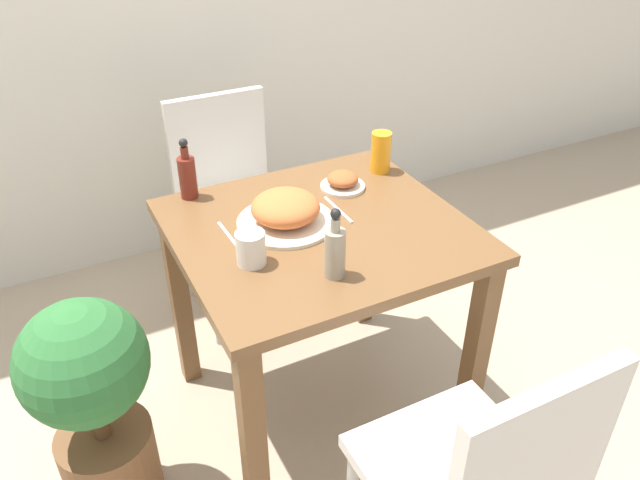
{
  "coord_description": "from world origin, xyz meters",
  "views": [
    {
      "loc": [
        -0.71,
        -1.4,
        1.71
      ],
      "look_at": [
        0.0,
        0.0,
        0.7
      ],
      "focal_mm": 35.0,
      "sensor_mm": 36.0,
      "label": 1
    }
  ],
  "objects_px": {
    "food_plate": "(286,211)",
    "drink_cup": "(251,248)",
    "juice_glass": "(381,152)",
    "sauce_bottle": "(335,250)",
    "potted_plant_left": "(94,402)",
    "chair_far": "(231,196)",
    "side_plate": "(343,182)",
    "chair_near": "(482,478)",
    "condiment_bottle": "(187,175)"
  },
  "relations": [
    {
      "from": "chair_near",
      "to": "side_plate",
      "type": "bearing_deg",
      "value": -99.42
    },
    {
      "from": "chair_far",
      "to": "juice_glass",
      "type": "distance_m",
      "value": 0.7
    },
    {
      "from": "chair_near",
      "to": "chair_far",
      "type": "relative_size",
      "value": 1.0
    },
    {
      "from": "juice_glass",
      "to": "chair_far",
      "type": "bearing_deg",
      "value": 127.94
    },
    {
      "from": "chair_far",
      "to": "condiment_bottle",
      "type": "xyz_separation_m",
      "value": [
        -0.26,
        -0.38,
        0.32
      ]
    },
    {
      "from": "sauce_bottle",
      "to": "condiment_bottle",
      "type": "distance_m",
      "value": 0.62
    },
    {
      "from": "food_plate",
      "to": "sauce_bottle",
      "type": "height_order",
      "value": "sauce_bottle"
    },
    {
      "from": "side_plate",
      "to": "drink_cup",
      "type": "bearing_deg",
      "value": -148.17
    },
    {
      "from": "chair_far",
      "to": "drink_cup",
      "type": "bearing_deg",
      "value": -104.95
    },
    {
      "from": "chair_far",
      "to": "side_plate",
      "type": "bearing_deg",
      "value": -69.14
    },
    {
      "from": "chair_near",
      "to": "potted_plant_left",
      "type": "height_order",
      "value": "chair_near"
    },
    {
      "from": "food_plate",
      "to": "condiment_bottle",
      "type": "bearing_deg",
      "value": 125.31
    },
    {
      "from": "food_plate",
      "to": "potted_plant_left",
      "type": "xyz_separation_m",
      "value": [
        -0.64,
        -0.12,
        -0.37
      ]
    },
    {
      "from": "side_plate",
      "to": "drink_cup",
      "type": "height_order",
      "value": "drink_cup"
    },
    {
      "from": "chair_near",
      "to": "juice_glass",
      "type": "height_order",
      "value": "chair_near"
    },
    {
      "from": "condiment_bottle",
      "to": "chair_far",
      "type": "bearing_deg",
      "value": 55.84
    },
    {
      "from": "food_plate",
      "to": "juice_glass",
      "type": "bearing_deg",
      "value": 21.84
    },
    {
      "from": "chair_far",
      "to": "sauce_bottle",
      "type": "relative_size",
      "value": 4.42
    },
    {
      "from": "condiment_bottle",
      "to": "potted_plant_left",
      "type": "height_order",
      "value": "condiment_bottle"
    },
    {
      "from": "sauce_bottle",
      "to": "food_plate",
      "type": "bearing_deg",
      "value": 91.39
    },
    {
      "from": "side_plate",
      "to": "food_plate",
      "type": "bearing_deg",
      "value": -155.02
    },
    {
      "from": "chair_near",
      "to": "food_plate",
      "type": "height_order",
      "value": "chair_near"
    },
    {
      "from": "sauce_bottle",
      "to": "chair_near",
      "type": "bearing_deg",
      "value": -80.24
    },
    {
      "from": "chair_near",
      "to": "potted_plant_left",
      "type": "distance_m",
      "value": 1.03
    },
    {
      "from": "side_plate",
      "to": "condiment_bottle",
      "type": "relative_size",
      "value": 0.73
    },
    {
      "from": "drink_cup",
      "to": "sauce_bottle",
      "type": "relative_size",
      "value": 0.47
    },
    {
      "from": "sauce_bottle",
      "to": "juice_glass",
      "type": "bearing_deg",
      "value": 47.66
    },
    {
      "from": "chair_far",
      "to": "drink_cup",
      "type": "relative_size",
      "value": 9.41
    },
    {
      "from": "food_plate",
      "to": "juice_glass",
      "type": "xyz_separation_m",
      "value": [
        0.43,
        0.17,
        0.03
      ]
    },
    {
      "from": "sauce_bottle",
      "to": "potted_plant_left",
      "type": "relative_size",
      "value": 0.27
    },
    {
      "from": "food_plate",
      "to": "side_plate",
      "type": "relative_size",
      "value": 2.0
    },
    {
      "from": "juice_glass",
      "to": "sauce_bottle",
      "type": "xyz_separation_m",
      "value": [
        -0.43,
        -0.47,
        0.01
      ]
    },
    {
      "from": "chair_near",
      "to": "side_plate",
      "type": "relative_size",
      "value": 6.07
    },
    {
      "from": "condiment_bottle",
      "to": "drink_cup",
      "type": "bearing_deg",
      "value": -84.82
    },
    {
      "from": "side_plate",
      "to": "juice_glass",
      "type": "bearing_deg",
      "value": 16.98
    },
    {
      "from": "drink_cup",
      "to": "sauce_bottle",
      "type": "bearing_deg",
      "value": -41.12
    },
    {
      "from": "chair_far",
      "to": "side_plate",
      "type": "height_order",
      "value": "chair_far"
    },
    {
      "from": "juice_glass",
      "to": "condiment_bottle",
      "type": "relative_size",
      "value": 0.7
    },
    {
      "from": "chair_far",
      "to": "food_plate",
      "type": "height_order",
      "value": "chair_far"
    },
    {
      "from": "drink_cup",
      "to": "juice_glass",
      "type": "distance_m",
      "value": 0.68
    },
    {
      "from": "condiment_bottle",
      "to": "potted_plant_left",
      "type": "bearing_deg",
      "value": -136.59
    },
    {
      "from": "side_plate",
      "to": "chair_near",
      "type": "bearing_deg",
      "value": -99.42
    },
    {
      "from": "juice_glass",
      "to": "sauce_bottle",
      "type": "bearing_deg",
      "value": -132.34
    },
    {
      "from": "drink_cup",
      "to": "potted_plant_left",
      "type": "relative_size",
      "value": 0.13
    },
    {
      "from": "drink_cup",
      "to": "sauce_bottle",
      "type": "height_order",
      "value": "sauce_bottle"
    },
    {
      "from": "condiment_bottle",
      "to": "juice_glass",
      "type": "bearing_deg",
      "value": -10.3
    },
    {
      "from": "chair_far",
      "to": "condiment_bottle",
      "type": "bearing_deg",
      "value": -124.16
    },
    {
      "from": "food_plate",
      "to": "drink_cup",
      "type": "xyz_separation_m",
      "value": [
        -0.17,
        -0.14,
        0.0
      ]
    },
    {
      "from": "condiment_bottle",
      "to": "chair_near",
      "type": "bearing_deg",
      "value": -74.8
    },
    {
      "from": "drink_cup",
      "to": "side_plate",
      "type": "bearing_deg",
      "value": 31.83
    }
  ]
}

